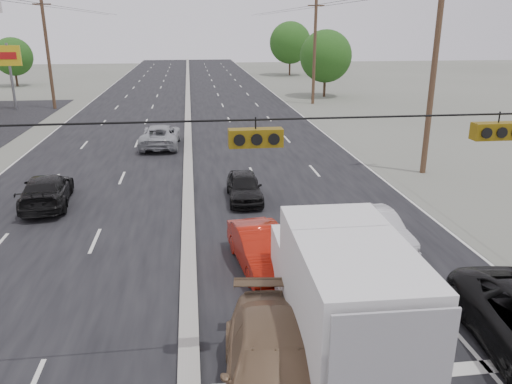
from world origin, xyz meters
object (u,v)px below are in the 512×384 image
red_sedan (260,249)px  oncoming_near (47,191)px  utility_pole_right_c (315,51)px  box_truck (340,293)px  pole_sign_far (9,61)px  queue_car_b (377,229)px  tree_left_far (13,57)px  oncoming_far (160,136)px  tree_right_mid (326,56)px  queue_car_a (244,187)px  tan_sedan (275,371)px  utility_pole_right_b (433,75)px  utility_pole_left_c (48,53)px  tree_right_far (290,43)px

red_sedan → oncoming_near: 11.00m
utility_pole_right_c → box_truck: bearing=-102.8°
pole_sign_far → queue_car_b: bearing=-56.0°
tree_left_far → oncoming_far: (20.25, -37.09, -3.00)m
red_sedan → pole_sign_far: bearing=110.6°
box_truck → tree_right_mid: bearing=76.8°
queue_car_a → tree_right_mid: bearing=70.4°
tan_sedan → red_sedan: bearing=91.7°
tree_left_far → queue_car_b: (28.70, -53.64, -3.10)m
box_truck → oncoming_near: bearing=130.3°
tan_sedan → oncoming_far: (-3.52, 23.87, -0.06)m
queue_car_b → oncoming_far: 18.58m
pole_sign_far → utility_pole_right_b: bearing=-41.3°
red_sedan → tree_left_far: bearing=106.8°
box_truck → oncoming_near: (-9.60, 11.83, -0.99)m
utility_pole_left_c → oncoming_near: bearing=-77.0°
utility_pole_right_c → tree_right_far: utility_pole_right_c is taller
utility_pole_left_c → tan_sedan: utility_pole_left_c is taller
queue_car_b → tree_left_far: bearing=111.9°
tree_right_mid → oncoming_far: tree_right_mid is taller
pole_sign_far → red_sedan: 39.55m
tree_left_far → tan_sedan: tree_left_far is taller
tree_right_far → box_truck: bearing=-100.2°
queue_car_a → queue_car_b: (4.19, -5.42, -0.01)m
utility_pole_right_c → box_truck: utility_pole_right_c is taller
tree_right_far → pole_sign_far: bearing=-136.8°
pole_sign_far → oncoming_near: 29.71m
utility_pole_right_c → tan_sedan: 42.56m
utility_pole_left_c → tree_right_mid: 27.96m
utility_pole_right_b → tree_right_far: (3.50, 55.00, -0.15)m
queue_car_a → utility_pole_right_b: bearing=18.8°
tan_sedan → oncoming_near: (-7.87, 13.19, -0.09)m
tree_right_mid → box_truck: tree_right_mid is taller
queue_car_b → oncoming_near: size_ratio=0.80×
tan_sedan → queue_car_b: (4.93, 7.32, -0.15)m
queue_car_b → oncoming_far: oncoming_far is taller
utility_pole_left_c → box_truck: bearing=-68.0°
pole_sign_far → tree_right_far: tree_right_far is taller
pole_sign_far → red_sedan: size_ratio=1.49×
red_sedan → queue_car_b: 4.55m
utility_pole_right_b → red_sedan: 14.85m
pole_sign_far → box_truck: pole_sign_far is taller
tan_sedan → tree_left_far: bearing=118.1°
utility_pole_left_c → tree_right_far: size_ratio=1.23×
tree_right_far → utility_pole_left_c: bearing=-133.5°
tree_left_far → queue_car_b: bearing=-61.8°
queue_car_a → box_truck: bearing=-84.1°
oncoming_far → tree_left_far: bearing=-59.5°
tree_right_mid → tree_right_far: tree_right_far is taller
tree_left_far → queue_car_b: tree_left_far is taller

